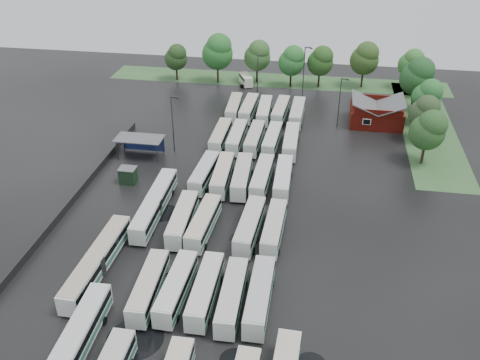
# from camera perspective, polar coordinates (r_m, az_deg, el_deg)

# --- Properties ---
(ground) EXTENTS (160.00, 160.00, 0.00)m
(ground) POSITION_cam_1_polar(r_m,az_deg,el_deg) (73.13, -3.11, -6.21)
(ground) COLOR black
(ground) RESTS_ON ground
(brick_building) EXTENTS (10.07, 8.60, 5.39)m
(brick_building) POSITION_cam_1_polar(r_m,az_deg,el_deg) (108.91, 14.33, 6.74)
(brick_building) COLOR maroon
(brick_building) RESTS_ON ground
(wash_shed) EXTENTS (8.20, 4.20, 3.58)m
(wash_shed) POSITION_cam_1_polar(r_m,az_deg,el_deg) (94.24, -10.60, 4.22)
(wash_shed) COLOR #2D2D30
(wash_shed) RESTS_ON ground
(utility_hut) EXTENTS (2.70, 2.20, 2.62)m
(utility_hut) POSITION_cam_1_polar(r_m,az_deg,el_deg) (86.87, -11.86, 0.51)
(utility_hut) COLOR black
(utility_hut) RESTS_ON ground
(grass_strip_north) EXTENTS (80.00, 10.00, 0.01)m
(grass_strip_north) POSITION_cam_1_polar(r_m,az_deg,el_deg) (130.18, 3.90, 10.55)
(grass_strip_north) COLOR #345D2E
(grass_strip_north) RESTS_ON ground
(grass_strip_east) EXTENTS (10.00, 50.00, 0.01)m
(grass_strip_east) POSITION_cam_1_polar(r_m,az_deg,el_deg) (111.05, 19.35, 5.36)
(grass_strip_east) COLOR #345D2E
(grass_strip_east) RESTS_ON ground
(west_fence) EXTENTS (0.10, 50.00, 1.20)m
(west_fence) POSITION_cam_1_polar(r_m,az_deg,el_deg) (85.89, -16.60, -1.08)
(west_fence) COLOR #2D2D30
(west_fence) RESTS_ON ground
(bus_r1c0) EXTENTS (2.77, 11.04, 3.05)m
(bus_r1c0) POSITION_cam_1_polar(r_m,az_deg,el_deg) (63.67, -9.72, -11.17)
(bus_r1c0) COLOR silver
(bus_r1c0) RESTS_ON ground
(bus_r1c1) EXTENTS (2.59, 10.98, 3.04)m
(bus_r1c1) POSITION_cam_1_polar(r_m,az_deg,el_deg) (63.11, -6.81, -11.33)
(bus_r1c1) COLOR silver
(bus_r1c1) RESTS_ON ground
(bus_r1c2) EXTENTS (2.42, 11.11, 3.09)m
(bus_r1c2) POSITION_cam_1_polar(r_m,az_deg,el_deg) (62.43, -3.73, -11.66)
(bus_r1c2) COLOR silver
(bus_r1c2) RESTS_ON ground
(bus_r1c3) EXTENTS (2.60, 11.07, 3.07)m
(bus_r1c3) POSITION_cam_1_polar(r_m,az_deg,el_deg) (61.58, -0.87, -12.31)
(bus_r1c3) COLOR silver
(bus_r1c3) RESTS_ON ground
(bus_r1c4) EXTENTS (2.51, 11.41, 3.17)m
(bus_r1c4) POSITION_cam_1_polar(r_m,az_deg,el_deg) (61.57, 2.10, -12.27)
(bus_r1c4) COLOR silver
(bus_r1c4) RESTS_ON ground
(bus_r2c0) EXTENTS (2.80, 11.30, 3.12)m
(bus_r2c0) POSITION_cam_1_polar(r_m,az_deg,el_deg) (74.13, -6.16, -4.18)
(bus_r2c0) COLOR silver
(bus_r2c0) RESTS_ON ground
(bus_r2c1) EXTENTS (2.87, 11.18, 3.08)m
(bus_r2c1) POSITION_cam_1_polar(r_m,az_deg,el_deg) (73.22, -3.91, -4.56)
(bus_r2c1) COLOR silver
(bus_r2c1) RESTS_ON ground
(bus_r2c3) EXTENTS (2.96, 11.51, 3.17)m
(bus_r2c3) POSITION_cam_1_polar(r_m,az_deg,el_deg) (72.38, 1.05, -4.89)
(bus_r2c3) COLOR silver
(bus_r2c3) RESTS_ON ground
(bus_r2c4) EXTENTS (2.57, 10.94, 3.03)m
(bus_r2c4) POSITION_cam_1_polar(r_m,az_deg,el_deg) (72.25, 3.64, -5.11)
(bus_r2c4) COLOR silver
(bus_r2c4) RESTS_ON ground
(bus_r3c0) EXTENTS (2.84, 10.97, 3.03)m
(bus_r3c0) POSITION_cam_1_polar(r_m,az_deg,el_deg) (85.17, -3.83, 0.77)
(bus_r3c0) COLOR silver
(bus_r3c0) RESTS_ON ground
(bus_r3c1) EXTENTS (2.80, 11.27, 3.11)m
(bus_r3c1) POSITION_cam_1_polar(r_m,az_deg,el_deg) (84.35, -1.88, 0.55)
(bus_r3c1) COLOR silver
(bus_r3c1) RESTS_ON ground
(bus_r3c2) EXTENTS (2.98, 11.43, 3.15)m
(bus_r3c2) POSITION_cam_1_polar(r_m,az_deg,el_deg) (83.89, 0.21, 0.41)
(bus_r3c2) COLOR silver
(bus_r3c2) RESTS_ON ground
(bus_r3c3) EXTENTS (2.64, 11.25, 3.12)m
(bus_r3c3) POSITION_cam_1_polar(r_m,az_deg,el_deg) (83.73, 2.36, 0.30)
(bus_r3c3) COLOR silver
(bus_r3c3) RESTS_ON ground
(bus_r3c4) EXTENTS (2.62, 11.27, 3.12)m
(bus_r3c4) POSITION_cam_1_polar(r_m,az_deg,el_deg) (83.65, 4.61, 0.19)
(bus_r3c4) COLOR silver
(bus_r3c4) RESTS_ON ground
(bus_r4c0) EXTENTS (2.34, 10.95, 3.05)m
(bus_r4c0) POSITION_cam_1_polar(r_m,az_deg,el_deg) (97.21, -2.10, 4.71)
(bus_r4c0) COLOR silver
(bus_r4c0) RESTS_ON ground
(bus_r4c1) EXTENTS (2.36, 10.89, 3.03)m
(bus_r4c1) POSITION_cam_1_polar(r_m,az_deg,el_deg) (96.72, -0.35, 4.58)
(bus_r4c1) COLOR silver
(bus_r4c1) RESTS_ON ground
(bus_r4c2) EXTENTS (2.49, 10.95, 3.04)m
(bus_r4c2) POSITION_cam_1_polar(r_m,az_deg,el_deg) (96.31, 1.55, 4.46)
(bus_r4c2) COLOR silver
(bus_r4c2) RESTS_ON ground
(bus_r4c3) EXTENTS (2.67, 10.87, 3.01)m
(bus_r4c3) POSITION_cam_1_polar(r_m,az_deg,el_deg) (96.05, 3.45, 4.33)
(bus_r4c3) COLOR silver
(bus_r4c3) RESTS_ON ground
(bus_r4c4) EXTENTS (2.56, 11.29, 3.13)m
(bus_r4c4) POSITION_cam_1_polar(r_m,az_deg,el_deg) (95.43, 5.46, 4.11)
(bus_r4c4) COLOR silver
(bus_r4c4) RESTS_ON ground
(bus_r5c0) EXTENTS (2.83, 11.00, 3.03)m
(bus_r5c0) POSITION_cam_1_polar(r_m,az_deg,el_deg) (109.57, -0.65, 7.73)
(bus_r5c0) COLOR silver
(bus_r5c0) RESTS_ON ground
(bus_r5c1) EXTENTS (2.60, 11.11, 3.08)m
(bus_r5c1) POSITION_cam_1_polar(r_m,az_deg,el_deg) (109.06, 0.94, 7.63)
(bus_r5c1) COLOR silver
(bus_r5c1) RESTS_ON ground
(bus_r5c2) EXTENTS (2.73, 11.08, 3.06)m
(bus_r5c2) POSITION_cam_1_polar(r_m,az_deg,el_deg) (108.10, 2.62, 7.39)
(bus_r5c2) COLOR silver
(bus_r5c2) RESTS_ON ground
(bus_r5c3) EXTENTS (2.86, 11.07, 3.05)m
(bus_r5c3) POSITION_cam_1_polar(r_m,az_deg,el_deg) (108.33, 4.35, 7.38)
(bus_r5c3) COLOR silver
(bus_r5c3) RESTS_ON ground
(bus_r5c4) EXTENTS (2.58, 11.26, 3.12)m
(bus_r5c4) POSITION_cam_1_polar(r_m,az_deg,el_deg) (107.56, 6.12, 7.15)
(bus_r5c4) COLOR silver
(bus_r5c4) RESTS_ON ground
(artic_bus_west_a) EXTENTS (2.90, 16.97, 3.14)m
(artic_bus_west_a) POSITION_cam_1_polar(r_m,az_deg,el_deg) (58.53, -17.47, -16.82)
(artic_bus_west_a) COLOR silver
(artic_bus_west_a) RESTS_ON ground
(artic_bus_west_b) EXTENTS (2.63, 16.76, 3.10)m
(artic_bus_west_b) POSITION_cam_1_polar(r_m,az_deg,el_deg) (77.95, -9.08, -2.53)
(artic_bus_west_b) COLOR silver
(artic_bus_west_b) RESTS_ON ground
(artic_bus_west_c) EXTENTS (2.74, 16.74, 3.10)m
(artic_bus_west_c) POSITION_cam_1_polar(r_m,az_deg,el_deg) (68.58, -14.99, -8.38)
(artic_bus_west_c) COLOR silver
(artic_bus_west_c) RESTS_ON ground
(minibus) EXTENTS (4.04, 5.74, 2.36)m
(minibus) POSITION_cam_1_polar(r_m,az_deg,el_deg) (126.66, 0.63, 10.68)
(minibus) COLOR white
(minibus) RESTS_ON ground
(tree_north_0) EXTENTS (5.32, 5.32, 8.81)m
(tree_north_0) POSITION_cam_1_polar(r_m,az_deg,el_deg) (129.25, -6.81, 12.91)
(tree_north_0) COLOR #302017
(tree_north_0) RESTS_ON ground
(tree_north_1) EXTENTS (7.14, 7.14, 11.83)m
(tree_north_1) POSITION_cam_1_polar(r_m,az_deg,el_deg) (125.88, -2.37, 13.55)
(tree_north_1) COLOR black
(tree_north_1) RESTS_ON ground
(tree_north_2) EXTENTS (6.14, 6.14, 10.17)m
(tree_north_2) POSITION_cam_1_polar(r_m,az_deg,el_deg) (126.71, 1.91, 13.16)
(tree_north_2) COLOR black
(tree_north_2) RESTS_ON ground
(tree_north_3) EXTENTS (5.97, 5.97, 9.88)m
(tree_north_3) POSITION_cam_1_polar(r_m,az_deg,el_deg) (124.05, 5.59, 12.58)
(tree_north_3) COLOR black
(tree_north_3) RESTS_ON ground
(tree_north_4) EXTENTS (5.88, 5.88, 9.74)m
(tree_north_4) POSITION_cam_1_polar(r_m,az_deg,el_deg) (125.00, 8.63, 12.48)
(tree_north_4) COLOR black
(tree_north_4) RESTS_ON ground
(tree_north_5) EXTENTS (6.47, 6.47, 10.71)m
(tree_north_5) POSITION_cam_1_polar(r_m,az_deg,el_deg) (126.51, 13.21, 12.55)
(tree_north_5) COLOR black
(tree_north_5) RESTS_ON ground
(tree_north_6) EXTENTS (5.65, 5.65, 9.37)m
(tree_north_6) POSITION_cam_1_polar(r_m,az_deg,el_deg) (128.62, 17.84, 11.78)
(tree_north_6) COLOR black
(tree_north_6) RESTS_ON ground
(tree_east_0) EXTENTS (5.97, 5.97, 9.88)m
(tree_east_0) POSITION_cam_1_polar(r_m,az_deg,el_deg) (93.75, 19.50, 5.09)
(tree_east_0) COLOR #33241B
(tree_east_0) RESTS_ON ground
(tree_east_1) EXTENTS (5.44, 5.44, 9.02)m
(tree_east_1) POSITION_cam_1_polar(r_m,az_deg,el_deg) (102.34, 19.11, 6.88)
(tree_east_1) COLOR black
(tree_east_1) RESTS_ON ground
(tree_east_2) EXTENTS (5.69, 5.65, 9.36)m
(tree_east_2) POSITION_cam_1_polar(r_m,az_deg,el_deg) (109.93, 19.40, 8.52)
(tree_east_2) COLOR black
(tree_east_2) RESTS_ON ground
(tree_east_3) EXTENTS (6.86, 6.86, 11.36)m
(tree_east_3) POSITION_cam_1_polar(r_m,az_deg,el_deg) (116.18, 18.46, 10.48)
(tree_east_3) COLOR black
(tree_east_3) RESTS_ON ground
(tree_east_4) EXTENTS (4.44, 4.42, 7.32)m
(tree_east_4) POSITION_cam_1_polar(r_m,az_deg,el_deg) (124.35, 18.25, 10.47)
(tree_east_4) COLOR black
(tree_east_4) RESTS_ON ground
(lamp_post_ne) EXTENTS (1.52, 0.30, 9.86)m
(lamp_post_ne) POSITION_cam_1_polar(r_m,az_deg,el_deg) (104.49, 10.65, 8.47)
(lamp_post_ne) COLOR #2D2D30
(lamp_post_ne) RESTS_ON ground
(lamp_post_nw) EXTENTS (1.58, 0.31, 10.27)m
(lamp_post_nw) POSITION_cam_1_polar(r_m,az_deg,el_deg) (93.72, -7.14, 6.36)
(lamp_post_nw) COLOR #2D2D30
(lamp_post_nw) RESTS_ON ground
(lamp_post_back_w) EXTENTS (1.44, 0.28, 9.38)m
(lamp_post_back_w) POSITION_cam_1_polar(r_m,az_deg,el_deg) (118.49, 1.96, 11.40)
(lamp_post_back_w) COLOR #2D2D30
(lamp_post_back_w) RESTS_ON ground
(lamp_post_back_e) EXTENTS (1.69, 0.33, 10.97)m
(lamp_post_back_e) POSITION_cam_1_polar(r_m,az_deg,el_deg) (119.15, 6.91, 11.78)
(lamp_post_back_e) COLOR #2D2D30
(lamp_post_back_e) RESTS_ON ground
(puddle_0) EXTENTS (6.20, 6.20, 0.01)m
(puddle_0) POSITION_cam_1_polar(r_m,az_deg,el_deg) (60.43, -11.12, -16.27)
(puddle_0) COLOR black
(puddle_0) RESTS_ON ground
(puddle_1) EXTENTS (3.24, 3.24, 0.01)m
(puddle_1) POSITION_cam_1_polar(r_m,az_deg,el_deg) (57.43, -0.56, -18.66)
(puddle_1) COLOR black
(puddle_1) RESTS_ON ground
(puddle_2) EXTENTS (4.69, 4.69, 0.01)m
(puddle_2) POSITION_cam_1_polar(r_m,az_deg,el_deg) (78.96, -8.22, -3.48)
(puddle_2) COLOR black
(puddle_2) RESTS_ON ground
(puddle_3) EXTENTS (3.99, 3.99, 0.01)m
(puddle_3) POSITION_cam_1_polar(r_m,az_deg,el_deg) (72.76, 0.43, -6.37)
(puddle_3) COLOR black
(puddle_3) RESTS_ON ground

